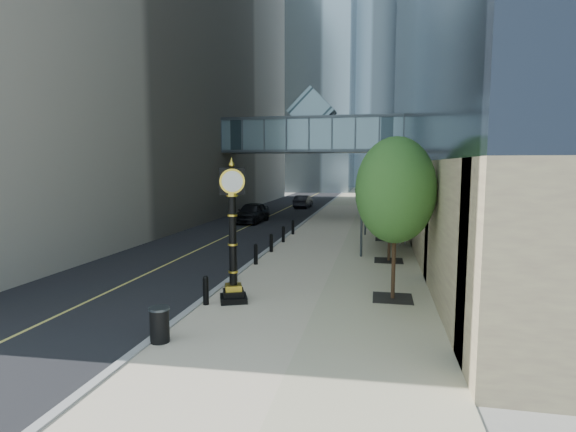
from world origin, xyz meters
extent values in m
plane|color=gray|center=(0.00, 0.00, 0.00)|extent=(320.00, 320.00, 0.00)
cube|color=black|center=(-7.00, 40.00, 0.01)|extent=(8.00, 180.00, 0.02)
cube|color=#C2B295|center=(1.00, 40.00, 0.03)|extent=(8.00, 180.00, 0.06)
cube|color=gray|center=(-3.00, 40.00, 0.04)|extent=(0.25, 180.00, 0.07)
cube|color=silver|center=(-6.00, 120.00, 32.50)|extent=(22.00, 22.00, 65.00)
cube|color=slate|center=(-3.00, 28.00, 7.50)|extent=(17.00, 4.00, 3.00)
cube|color=#383F44|center=(-3.00, 28.00, 6.05)|extent=(17.00, 4.20, 0.25)
cube|color=#383F44|center=(-3.00, 28.00, 8.95)|extent=(17.00, 4.20, 0.25)
cube|color=slate|center=(-3.00, 28.00, 9.60)|extent=(4.24, 3.00, 4.24)
cube|color=#383F44|center=(3.50, 14.00, 4.20)|extent=(3.00, 8.00, 0.25)
cube|color=slate|center=(3.50, 14.00, 4.35)|extent=(2.80, 7.80, 0.06)
cylinder|color=#383F44|center=(2.20, 10.30, 2.10)|extent=(0.12, 0.12, 4.20)
cylinder|color=#383F44|center=(2.20, 17.70, 2.10)|extent=(0.12, 0.12, 4.20)
cylinder|color=black|center=(-2.70, 1.00, 0.51)|extent=(0.20, 0.20, 0.90)
cylinder|color=black|center=(-2.70, 4.20, 0.51)|extent=(0.20, 0.20, 0.90)
cylinder|color=black|center=(-2.70, 7.40, 0.51)|extent=(0.20, 0.20, 0.90)
cylinder|color=black|center=(-2.70, 10.60, 0.51)|extent=(0.20, 0.20, 0.90)
cylinder|color=black|center=(-2.70, 13.80, 0.51)|extent=(0.20, 0.20, 0.90)
cylinder|color=black|center=(-2.70, 17.00, 0.51)|extent=(0.20, 0.20, 0.90)
cube|color=black|center=(3.60, 3.00, 0.07)|extent=(1.40, 1.40, 0.02)
cylinder|color=#3D2C1A|center=(3.60, 3.00, 1.59)|extent=(0.14, 0.14, 3.06)
ellipsoid|color=#2D5720|center=(3.60, 3.00, 3.95)|extent=(2.80, 2.80, 3.73)
cube|color=black|center=(3.60, 9.50, 0.07)|extent=(1.40, 1.40, 0.02)
cylinder|color=#3D2C1A|center=(3.60, 9.50, 1.40)|extent=(0.14, 0.14, 2.68)
ellipsoid|color=#2D5720|center=(3.60, 9.50, 3.48)|extent=(2.46, 2.46, 3.28)
cube|color=black|center=(3.60, 16.00, 0.07)|extent=(1.40, 1.40, 0.02)
cylinder|color=#3D2C1A|center=(3.60, 16.00, 1.36)|extent=(0.14, 0.14, 2.60)
ellipsoid|color=#2D5720|center=(3.60, 16.00, 3.36)|extent=(2.38, 2.38, 3.17)
cube|color=black|center=(3.60, 22.50, 0.07)|extent=(1.40, 1.40, 0.02)
cylinder|color=#3D2C1A|center=(3.60, 22.50, 1.44)|extent=(0.14, 0.14, 2.76)
ellipsoid|color=#2D5720|center=(3.60, 22.50, 3.58)|extent=(2.53, 2.53, 3.38)
cube|color=black|center=(3.60, 29.00, 0.07)|extent=(1.40, 1.40, 0.02)
cylinder|color=#3D2C1A|center=(3.60, 29.00, 1.55)|extent=(0.14, 0.14, 2.98)
ellipsoid|color=#2D5720|center=(3.60, 29.00, 3.85)|extent=(2.73, 2.73, 3.64)
cube|color=black|center=(-1.89, 1.54, 0.16)|extent=(1.19, 1.19, 0.20)
cube|color=black|center=(-1.89, 1.54, 0.36)|extent=(0.92, 0.92, 0.20)
cube|color=yellow|center=(-1.89, 1.54, 0.57)|extent=(0.73, 0.73, 0.20)
cylinder|color=black|center=(-1.89, 1.54, 2.24)|extent=(0.26, 0.26, 3.15)
cube|color=black|center=(-1.89, 1.54, 4.27)|extent=(0.91, 0.60, 0.91)
cylinder|color=white|center=(-1.89, 1.71, 4.27)|extent=(0.67, 0.30, 0.71)
cylinder|color=white|center=(-1.89, 1.36, 4.27)|extent=(0.67, 0.30, 0.71)
sphere|color=yellow|center=(-1.89, 1.54, 4.83)|extent=(0.20, 0.20, 0.20)
cylinder|color=black|center=(-2.70, -2.32, 0.51)|extent=(0.66, 0.66, 0.90)
imported|color=#BCB7AC|center=(4.50, 14.35, 0.90)|extent=(0.64, 0.45, 1.68)
imported|color=black|center=(-7.33, 22.96, 0.86)|extent=(2.25, 5.05, 1.69)
imported|color=black|center=(-5.28, 36.87, 0.71)|extent=(1.68, 4.28, 1.39)
camera|label=1|loc=(3.00, -13.10, 4.83)|focal=28.00mm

